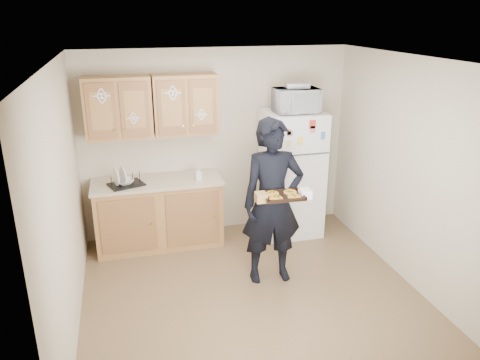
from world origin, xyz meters
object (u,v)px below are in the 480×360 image
person (273,203)px  dish_rack (126,179)px  baking_tray (283,196)px  refrigerator (291,174)px  microwave (296,100)px

person → dish_rack: size_ratio=4.67×
baking_tray → refrigerator: bearing=68.3°
baking_tray → person: bearing=94.5°
refrigerator → microwave: 1.01m
dish_rack → microwave: bearing=-0.4°
refrigerator → dish_rack: bearing=-179.1°
person → baking_tray: 0.35m
refrigerator → microwave: size_ratio=3.05×
refrigerator → dish_rack: (-2.18, -0.04, 0.13)m
person → dish_rack: person is taller
refrigerator → person: person is taller
refrigerator → dish_rack: 2.19m
refrigerator → baking_tray: 1.57m
baking_tray → microwave: 1.67m
person → dish_rack: (-1.54, 1.08, 0.04)m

